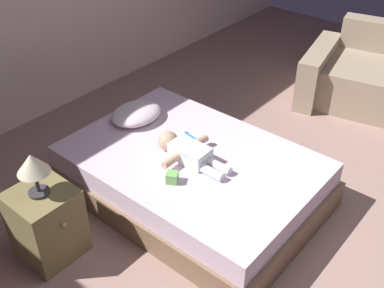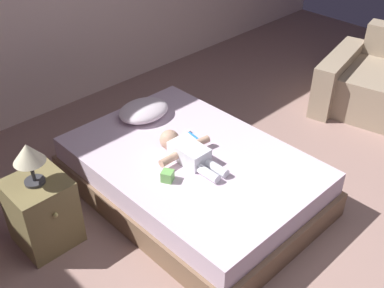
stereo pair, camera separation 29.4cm
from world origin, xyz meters
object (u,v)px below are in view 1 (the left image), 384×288
(bed, at_px, (192,176))
(pillow, at_px, (136,113))
(toothbrush, at_px, (190,135))
(toy_block, at_px, (172,177))
(baby, at_px, (186,151))
(lamp, at_px, (33,166))
(nightstand, at_px, (47,223))

(bed, relative_size, pillow, 4.30)
(pillow, relative_size, toothbrush, 2.76)
(pillow, relative_size, toy_block, 4.20)
(baby, relative_size, lamp, 2.05)
(baby, distance_m, lamp, 1.09)
(baby, height_order, nightstand, baby)
(bed, bearing_deg, baby, 175.45)
(bed, xyz_separation_m, nightstand, (-1.05, 0.36, 0.07))
(baby, relative_size, toy_block, 5.84)
(pillow, height_order, toothbrush, pillow)
(bed, distance_m, lamp, 1.23)
(lamp, bearing_deg, toothbrush, -8.59)
(bed, bearing_deg, pillow, 82.47)
(toothbrush, bearing_deg, bed, -136.38)
(bed, bearing_deg, nightstand, 161.10)
(lamp, bearing_deg, nightstand, -90.00)
(nightstand, distance_m, lamp, 0.47)
(pillow, distance_m, baby, 0.67)
(toy_block, bearing_deg, lamp, 148.10)
(pillow, xyz_separation_m, toothbrush, (0.09, -0.49, -0.05))
(toy_block, bearing_deg, baby, 20.21)
(toothbrush, xyz_separation_m, toy_block, (-0.50, -0.27, 0.03))
(nightstand, distance_m, toy_block, 0.87)
(lamp, distance_m, toy_block, 0.91)
(nightstand, bearing_deg, pillow, 15.08)
(bed, distance_m, baby, 0.26)
(bed, distance_m, toothbrush, 0.32)
(toothbrush, bearing_deg, baby, -144.79)
(toothbrush, bearing_deg, lamp, 171.41)
(pillow, relative_size, nightstand, 0.86)
(pillow, xyz_separation_m, baby, (-0.14, -0.66, 0.00))
(toothbrush, bearing_deg, pillow, 100.80)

